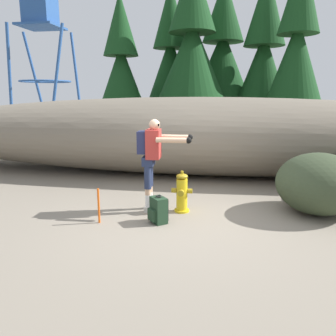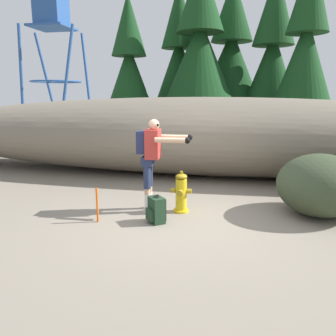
% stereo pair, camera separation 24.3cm
% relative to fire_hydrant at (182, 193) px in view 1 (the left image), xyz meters
% --- Properties ---
extents(ground_plane, '(56.00, 56.00, 0.04)m').
position_rel_fire_hydrant_xyz_m(ground_plane, '(0.08, -0.27, -0.37)').
color(ground_plane, gray).
extents(dirt_embankment, '(17.92, 3.20, 2.07)m').
position_rel_fire_hydrant_xyz_m(dirt_embankment, '(0.08, 3.24, 0.68)').
color(dirt_embankment, '#756B5B').
rests_on(dirt_embankment, ground_plane).
extents(fire_hydrant, '(0.38, 0.33, 0.77)m').
position_rel_fire_hydrant_xyz_m(fire_hydrant, '(0.00, 0.00, 0.00)').
color(fire_hydrant, gold).
rests_on(fire_hydrant, ground_plane).
extents(utility_worker, '(0.99, 0.56, 1.70)m').
position_rel_fire_hydrant_xyz_m(utility_worker, '(-0.53, -0.02, 0.73)').
color(utility_worker, beige).
rests_on(utility_worker, ground_plane).
extents(spare_backpack, '(0.36, 0.36, 0.47)m').
position_rel_fire_hydrant_xyz_m(spare_backpack, '(-0.33, -0.61, -0.14)').
color(spare_backpack, '#1E3823').
rests_on(spare_backpack, ground_plane).
extents(boulder_mid, '(1.96, 2.00, 1.11)m').
position_rel_fire_hydrant_xyz_m(boulder_mid, '(2.45, 0.34, 0.20)').
color(boulder_mid, '#35412B').
rests_on(boulder_mid, ground_plane).
extents(pine_tree_far_left, '(2.25, 2.25, 6.23)m').
position_rel_fire_hydrant_xyz_m(pine_tree_far_left, '(-3.59, 8.36, 2.92)').
color(pine_tree_far_left, '#47331E').
rests_on(pine_tree_far_left, ground_plane).
extents(pine_tree_left, '(2.44, 2.44, 7.01)m').
position_rel_fire_hydrant_xyz_m(pine_tree_left, '(-1.75, 10.01, 3.34)').
color(pine_tree_left, '#47331E').
rests_on(pine_tree_left, ground_plane).
extents(pine_tree_center, '(2.95, 2.95, 7.37)m').
position_rel_fire_hydrant_xyz_m(pine_tree_center, '(-0.63, 8.47, 3.72)').
color(pine_tree_center, '#47331E').
rests_on(pine_tree_center, ground_plane).
extents(pine_tree_right, '(2.85, 2.85, 7.20)m').
position_rel_fire_hydrant_xyz_m(pine_tree_right, '(0.59, 10.35, 3.61)').
color(pine_tree_right, '#47331E').
rests_on(pine_tree_right, ground_plane).
extents(pine_tree_far_right, '(2.62, 2.62, 7.08)m').
position_rel_fire_hydrant_xyz_m(pine_tree_far_right, '(2.29, 9.32, 3.24)').
color(pine_tree_far_right, '#47331E').
rests_on(pine_tree_far_right, ground_plane).
extents(pine_tree_ridge_end, '(2.29, 2.29, 7.08)m').
position_rel_fire_hydrant_xyz_m(pine_tree_ridge_end, '(3.27, 7.62, 3.43)').
color(pine_tree_ridge_end, '#47331E').
rests_on(pine_tree_ridge_end, ground_plane).
extents(watchtower, '(3.61, 3.61, 8.72)m').
position_rel_fire_hydrant_xyz_m(watchtower, '(-9.33, 12.55, 6.17)').
color(watchtower, '#285193').
rests_on(watchtower, ground_plane).
extents(survey_stake, '(0.04, 0.04, 0.60)m').
position_rel_fire_hydrant_xyz_m(survey_stake, '(-1.31, -0.78, -0.05)').
color(survey_stake, '#E55914').
rests_on(survey_stake, ground_plane).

